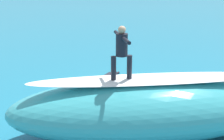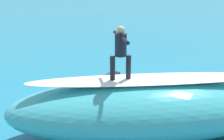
{
  "view_description": "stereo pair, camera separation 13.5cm",
  "coord_description": "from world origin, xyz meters",
  "px_view_note": "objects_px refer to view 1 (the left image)",
  "views": [
    {
      "loc": [
        1.24,
        11.98,
        5.27
      ],
      "look_at": [
        0.78,
        0.41,
        1.43
      ],
      "focal_mm": 50.73,
      "sensor_mm": 36.0,
      "label": 1
    },
    {
      "loc": [
        1.11,
        11.99,
        5.27
      ],
      "look_at": [
        0.78,
        0.41,
        1.43
      ],
      "focal_mm": 50.73,
      "sensor_mm": 36.0,
      "label": 2
    }
  ],
  "objects_px": {
    "surfer_riding": "(122,49)",
    "surfer_paddling": "(107,77)",
    "surfboard_riding": "(121,80)",
    "surfboard_paddling": "(106,81)"
  },
  "relations": [
    {
      "from": "surfer_riding",
      "to": "surfer_paddling",
      "type": "height_order",
      "value": "surfer_riding"
    },
    {
      "from": "surfboard_riding",
      "to": "surfer_paddling",
      "type": "distance_m",
      "value": 5.46
    },
    {
      "from": "surfer_riding",
      "to": "surfer_paddling",
      "type": "distance_m",
      "value": 5.85
    },
    {
      "from": "surfboard_riding",
      "to": "surfer_paddling",
      "type": "height_order",
      "value": "surfboard_riding"
    },
    {
      "from": "surfboard_riding",
      "to": "surfer_riding",
      "type": "bearing_deg",
      "value": -115.18
    },
    {
      "from": "surfboard_riding",
      "to": "surfer_riding",
      "type": "xyz_separation_m",
      "value": [
        -0.0,
        -0.0,
        0.99
      ]
    },
    {
      "from": "surfboard_riding",
      "to": "surfboard_paddling",
      "type": "distance_m",
      "value": 5.42
    },
    {
      "from": "surfboard_paddling",
      "to": "surfer_paddling",
      "type": "xyz_separation_m",
      "value": [
        -0.07,
        -0.11,
        0.17
      ]
    },
    {
      "from": "surfboard_riding",
      "to": "surfer_riding",
      "type": "distance_m",
      "value": 0.99
    },
    {
      "from": "surfboard_paddling",
      "to": "surfer_paddling",
      "type": "relative_size",
      "value": 1.42
    }
  ]
}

